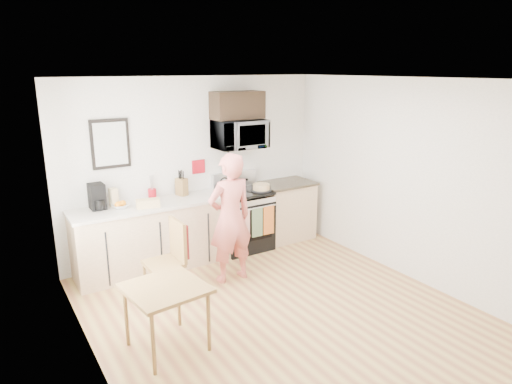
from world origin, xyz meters
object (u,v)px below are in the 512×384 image
microwave (239,134)px  dining_table (166,294)px  person (230,218)px  range (243,221)px  cake (261,188)px  chair (174,249)px

microwave → dining_table: microwave is taller
dining_table → person: bearing=38.3°
range → cake: range is taller
range → cake: bearing=-35.7°
dining_table → cake: 2.80m
range → chair: range is taller
microwave → chair: (-1.50, -1.03, -1.12)m
range → person: person is taller
microwave → person: 1.49m
microwave → person: microwave is taller
range → cake: size_ratio=3.78×
microwave → person: (-0.69, -0.95, -0.91)m
cake → range: bearing=144.3°
chair → microwave: bearing=33.1°
dining_table → chair: size_ratio=0.73×
microwave → person: size_ratio=0.45×
dining_table → microwave: bearing=44.8°
range → person: bearing=-129.3°
cake → dining_table: bearing=-142.3°
microwave → chair: microwave is taller
microwave → cake: size_ratio=2.47×
range → microwave: 1.33m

